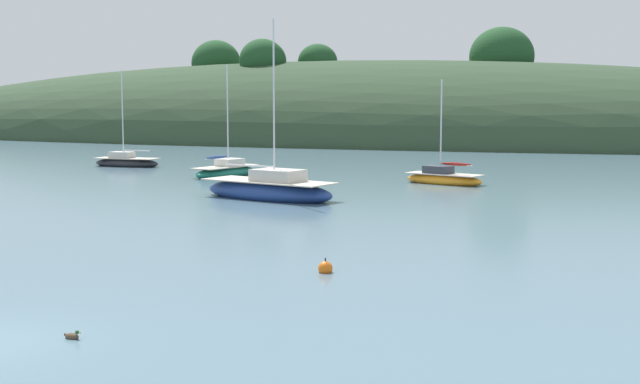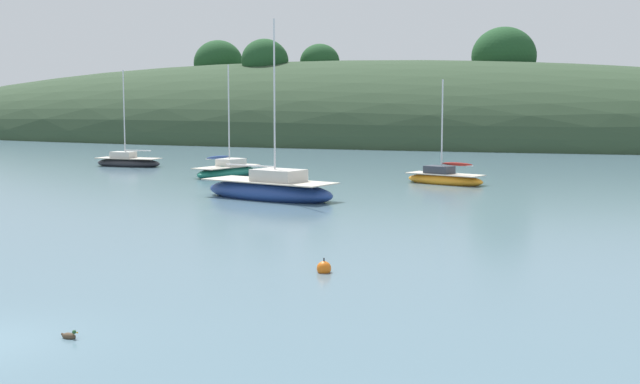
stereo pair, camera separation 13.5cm
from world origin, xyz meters
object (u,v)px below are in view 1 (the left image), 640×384
object	(u,v)px
sailboat_grey_yawl	(226,171)
duck_straggler	(72,336)
sailboat_blue_center	(269,190)
sailboat_teal_outer	(126,162)
mooring_buoy_inner	(325,268)
sailboat_white_near	(443,178)

from	to	relation	value
sailboat_grey_yawl	duck_straggler	xyz separation A→B (m)	(15.31, -35.80, -0.31)
sailboat_blue_center	sailboat_teal_outer	world-z (taller)	sailboat_blue_center
mooring_buoy_inner	sailboat_white_near	bearing A→B (deg)	96.09
sailboat_grey_yawl	sailboat_teal_outer	xyz separation A→B (m)	(-11.31, 4.77, -0.02)
sailboat_teal_outer	mooring_buoy_inner	distance (m)	43.31
sailboat_grey_yawl	duck_straggler	size ratio (longest dim) A/B	18.23
sailboat_white_near	mooring_buoy_inner	xyz separation A→B (m)	(2.95, -27.69, -0.22)
sailboat_grey_yawl	sailboat_teal_outer	distance (m)	12.27
sailboat_blue_center	sailboat_white_near	distance (m)	12.99
sailboat_blue_center	sailboat_grey_yawl	xyz separation A→B (m)	(-8.27, 10.74, -0.10)
sailboat_blue_center	sailboat_grey_yawl	bearing A→B (deg)	127.62
sailboat_grey_yawl	sailboat_white_near	world-z (taller)	sailboat_grey_yawl
sailboat_blue_center	duck_straggler	xyz separation A→B (m)	(7.04, -25.06, -0.41)
sailboat_teal_outer	duck_straggler	size ratio (longest dim) A/B	18.04
sailboat_blue_center	mooring_buoy_inner	distance (m)	19.10
sailboat_blue_center	duck_straggler	world-z (taller)	sailboat_blue_center
duck_straggler	sailboat_teal_outer	bearing A→B (deg)	123.27
sailboat_grey_yawl	sailboat_teal_outer	size ratio (longest dim) A/B	1.01
sailboat_grey_yawl	sailboat_teal_outer	bearing A→B (deg)	157.14
sailboat_blue_center	mooring_buoy_inner	size ratio (longest dim) A/B	17.71
sailboat_blue_center	sailboat_grey_yawl	size ratio (longest dim) A/B	1.24
mooring_buoy_inner	duck_straggler	distance (m)	8.92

